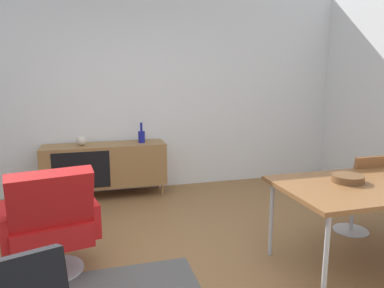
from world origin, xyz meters
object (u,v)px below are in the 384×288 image
object	(u,v)px
vase_sculptural_dark	(142,136)
dining_chair_back_right	(359,190)
dining_table	(374,188)
lounge_chair_red	(51,222)
vase_cobalt	(81,140)
wooden_bowl_on_table	(348,179)
sideboard	(105,165)

from	to	relation	value
vase_sculptural_dark	dining_chair_back_right	world-z (taller)	vase_sculptural_dark
vase_sculptural_dark	dining_table	size ratio (longest dim) A/B	0.17
vase_sculptural_dark	lounge_chair_red	size ratio (longest dim) A/B	0.29
vase_cobalt	vase_sculptural_dark	size ratio (longest dim) A/B	0.49
wooden_bowl_on_table	vase_cobalt	bearing A→B (deg)	132.83
lounge_chair_red	vase_sculptural_dark	bearing A→B (deg)	62.37
vase_cobalt	dining_table	bearing A→B (deg)	-45.77
vase_cobalt	dining_chair_back_right	distance (m)	3.34
dining_chair_back_right	lounge_chair_red	world-z (taller)	lounge_chair_red
vase_sculptural_dark	wooden_bowl_on_table	world-z (taller)	vase_sculptural_dark
wooden_bowl_on_table	lounge_chair_red	world-z (taller)	lounge_chair_red
dining_chair_back_right	sideboard	bearing A→B (deg)	142.38
vase_cobalt	wooden_bowl_on_table	bearing A→B (deg)	-47.17
dining_chair_back_right	lounge_chair_red	bearing A→B (deg)	179.94
wooden_bowl_on_table	dining_chair_back_right	xyz separation A→B (m)	(0.55, 0.47, -0.30)
vase_sculptural_dark	wooden_bowl_on_table	size ratio (longest dim) A/B	1.04
vase_sculptural_dark	dining_chair_back_right	xyz separation A→B (m)	(1.95, -1.89, -0.34)
wooden_bowl_on_table	dining_table	bearing A→B (deg)	-24.20
dining_chair_back_right	wooden_bowl_on_table	bearing A→B (deg)	-139.18
wooden_bowl_on_table	lounge_chair_red	bearing A→B (deg)	168.76
vase_sculptural_dark	wooden_bowl_on_table	bearing A→B (deg)	-59.27
vase_cobalt	dining_chair_back_right	size ratio (longest dim) A/B	0.16
dining_table	wooden_bowl_on_table	world-z (taller)	wooden_bowl_on_table
wooden_bowl_on_table	vase_sculptural_dark	bearing A→B (deg)	120.73
vase_cobalt	dining_table	xyz separation A→B (m)	(2.38, -2.45, -0.09)
sideboard	dining_table	bearing A→B (deg)	-49.39
dining_table	dining_chair_back_right	xyz separation A→B (m)	(0.35, 0.56, -0.23)
vase_sculptural_dark	lounge_chair_red	xyz separation A→B (m)	(-0.99, -1.88, -0.34)
sideboard	vase_sculptural_dark	distance (m)	0.62
lounge_chair_red	dining_chair_back_right	bearing A→B (deg)	-0.06
vase_sculptural_dark	dining_chair_back_right	size ratio (longest dim) A/B	0.32
wooden_bowl_on_table	lounge_chair_red	distance (m)	2.45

